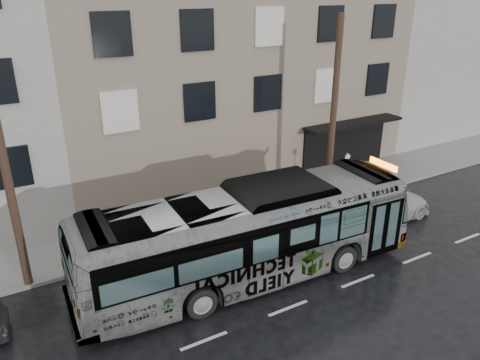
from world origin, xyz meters
The scene contains 9 objects.
ground centered at (0.00, 0.00, 0.00)m, with size 120.00×120.00×0.00m, color black.
sidewalk centered at (0.00, 4.90, 0.07)m, with size 90.00×3.60×0.15m, color gray.
building_taupe centered at (5.00, 12.70, 5.50)m, with size 20.00×12.00×11.00m, color gray.
building_filler centered at (24.00, 12.70, 6.00)m, with size 18.00×12.00×12.00m, color #AFACA5.
utility_pole_front centered at (6.50, 3.30, 4.65)m, with size 0.30×0.30×9.00m, color #462E23.
utility_pole_rear centered at (-7.50, 3.30, 4.65)m, with size 0.30×0.30×9.00m, color #462E23.
sign_post centered at (7.60, 3.30, 1.35)m, with size 0.06×0.06×2.40m, color slate.
bus centered at (-0.20, -0.19, 1.80)m, with size 3.02×12.92×3.60m, color #B2B2B2.
white_sedan centered at (7.56, 0.69, 0.76)m, with size 2.12×5.21×1.51m, color beige.
Camera 1 is at (-7.98, -13.01, 10.21)m, focal length 35.00 mm.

